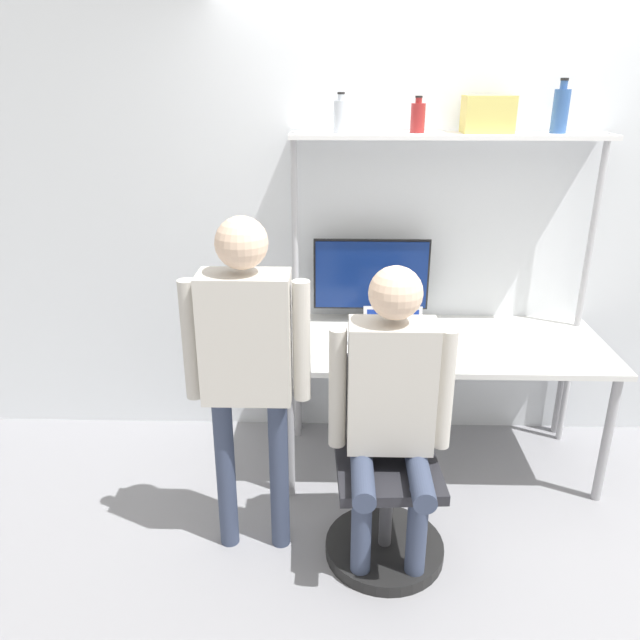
% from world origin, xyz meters
% --- Properties ---
extents(ground_plane, '(12.00, 12.00, 0.00)m').
position_xyz_m(ground_plane, '(0.00, 0.00, 0.00)').
color(ground_plane, gray).
extents(wall_back, '(8.00, 0.06, 2.70)m').
position_xyz_m(wall_back, '(0.00, 0.85, 1.35)').
color(wall_back, silver).
rests_on(wall_back, ground_plane).
extents(desk, '(1.77, 0.80, 0.77)m').
position_xyz_m(desk, '(0.00, 0.42, 0.69)').
color(desk, silver).
rests_on(desk, ground_plane).
extents(shelf_unit, '(1.68, 0.27, 1.84)m').
position_xyz_m(shelf_unit, '(0.00, 0.67, 1.56)').
color(shelf_unit, white).
rests_on(shelf_unit, ground_plane).
extents(monitor, '(0.66, 0.16, 0.50)m').
position_xyz_m(monitor, '(-0.39, 0.69, 1.05)').
color(monitor, black).
rests_on(monitor, desk).
extents(laptop, '(0.31, 0.24, 0.23)m').
position_xyz_m(laptop, '(-0.29, 0.26, 0.83)').
color(laptop, silver).
rests_on(laptop, desk).
extents(cell_phone, '(0.07, 0.15, 0.01)m').
position_xyz_m(cell_phone, '(-0.05, 0.22, 0.77)').
color(cell_phone, black).
rests_on(cell_phone, desk).
extents(office_chair, '(0.56, 0.56, 0.95)m').
position_xyz_m(office_chair, '(-0.35, -0.32, 0.29)').
color(office_chair, black).
rests_on(office_chair, ground_plane).
extents(person_seated, '(0.54, 0.47, 1.42)m').
position_xyz_m(person_seated, '(-0.35, -0.37, 0.84)').
color(person_seated, '#38425B').
rests_on(person_seated, ground_plane).
extents(person_standing, '(0.55, 0.22, 1.61)m').
position_xyz_m(person_standing, '(-0.97, -0.30, 1.02)').
color(person_standing, '#38425B').
rests_on(person_standing, ground_plane).
extents(bottle_clear, '(0.08, 0.08, 0.20)m').
position_xyz_m(bottle_clear, '(-0.57, 0.67, 1.93)').
color(bottle_clear, silver).
rests_on(bottle_clear, shelf_unit).
extents(bottle_blue, '(0.08, 0.08, 0.27)m').
position_xyz_m(bottle_blue, '(0.56, 0.67, 1.96)').
color(bottle_blue, '#335999').
rests_on(bottle_blue, shelf_unit).
extents(bottle_red, '(0.07, 0.07, 0.18)m').
position_xyz_m(bottle_red, '(-0.17, 0.67, 1.92)').
color(bottle_red, maroon).
rests_on(bottle_red, shelf_unit).
extents(storage_box, '(0.25, 0.17, 0.19)m').
position_xyz_m(storage_box, '(0.19, 0.67, 1.94)').
color(storage_box, '#DBCC66').
rests_on(storage_box, shelf_unit).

